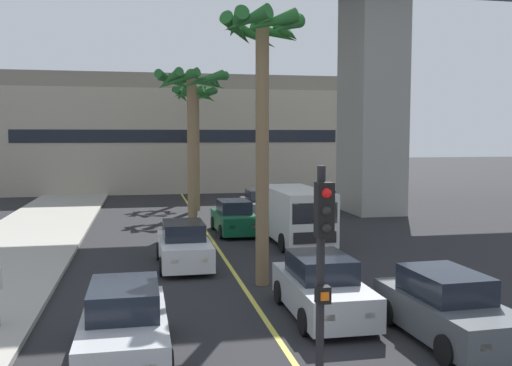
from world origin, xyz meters
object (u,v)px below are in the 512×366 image
(palm_tree_near_median, at_px, (262,70))
(palm_tree_far_median, at_px, (192,101))
(car_queue_sixth, at_px, (447,309))
(delivery_van, at_px, (296,214))
(car_queue_front, at_px, (184,246))
(car_queue_second, at_px, (322,288))
(car_queue_third, at_px, (124,326))
(car_queue_fourth, at_px, (260,204))
(palm_tree_farthest_median, at_px, (196,112))
(palm_tree_mid_median, at_px, (193,109))
(traffic_light_median_near, at_px, (322,272))
(car_queue_fifth, at_px, (234,218))

(palm_tree_near_median, height_order, palm_tree_far_median, palm_tree_near_median)
(car_queue_sixth, xyz_separation_m, delivery_van, (-0.34, 11.74, 0.57))
(car_queue_front, height_order, car_queue_second, same)
(car_queue_third, relative_size, car_queue_fourth, 1.00)
(palm_tree_near_median, bearing_deg, car_queue_third, -127.00)
(car_queue_front, relative_size, car_queue_second, 1.00)
(palm_tree_farthest_median, bearing_deg, car_queue_front, -97.02)
(car_queue_third, bearing_deg, palm_tree_mid_median, 82.20)
(traffic_light_median_near, distance_m, palm_tree_near_median, 10.31)
(car_queue_front, relative_size, car_queue_fifth, 1.00)
(car_queue_sixth, height_order, palm_tree_farthest_median, palm_tree_farthest_median)
(car_queue_third, height_order, car_queue_fifth, same)
(traffic_light_median_near, bearing_deg, car_queue_front, 94.83)
(delivery_van, distance_m, palm_tree_farthest_median, 13.07)
(car_queue_fifth, relative_size, palm_tree_far_median, 0.53)
(car_queue_fifth, xyz_separation_m, palm_tree_near_median, (-0.64, -9.36, 5.85))
(car_queue_fifth, height_order, palm_tree_near_median, palm_tree_near_median)
(palm_tree_mid_median, relative_size, palm_tree_far_median, 1.04)
(car_queue_third, relative_size, traffic_light_median_near, 0.98)
(palm_tree_mid_median, distance_m, palm_tree_far_median, 12.54)
(palm_tree_farthest_median, bearing_deg, car_queue_fifth, -83.58)
(palm_tree_mid_median, bearing_deg, traffic_light_median_near, -91.93)
(car_queue_fifth, xyz_separation_m, traffic_light_median_near, (-1.76, -18.85, 1.99))
(car_queue_front, xyz_separation_m, car_queue_fourth, (5.10, 11.36, 0.00))
(car_queue_second, relative_size, traffic_light_median_near, 0.98)
(traffic_light_median_near, bearing_deg, car_queue_fourth, 80.39)
(car_queue_third, xyz_separation_m, car_queue_fifth, (4.62, 14.64, 0.00))
(car_queue_third, relative_size, car_queue_fifth, 0.99)
(car_queue_third, bearing_deg, traffic_light_median_near, -55.77)
(car_queue_front, distance_m, car_queue_third, 8.49)
(car_queue_front, distance_m, car_queue_fourth, 12.45)
(car_queue_front, height_order, palm_tree_near_median, palm_tree_near_median)
(car_queue_third, bearing_deg, palm_tree_far_median, 80.33)
(car_queue_fourth, xyz_separation_m, palm_tree_near_median, (-2.92, -14.37, 5.85))
(delivery_van, bearing_deg, traffic_light_median_near, -103.94)
(car_queue_second, xyz_separation_m, palm_tree_farthest_median, (-1.22, 21.28, 5.31))
(palm_tree_near_median, bearing_deg, car_queue_sixth, -60.60)
(delivery_van, bearing_deg, car_queue_front, -147.17)
(palm_tree_near_median, bearing_deg, car_queue_fourth, 78.52)
(car_queue_second, xyz_separation_m, traffic_light_median_near, (-2.01, -6.20, 1.99))
(car_queue_fourth, bearing_deg, delivery_van, -91.00)
(car_queue_fourth, bearing_deg, car_queue_second, -96.56)
(car_queue_fifth, bearing_deg, palm_tree_mid_median, 92.53)
(car_queue_fifth, height_order, palm_tree_far_median, palm_tree_far_median)
(palm_tree_near_median, height_order, palm_tree_mid_median, palm_tree_near_median)
(palm_tree_mid_median, relative_size, palm_tree_farthest_median, 1.06)
(car_queue_sixth, bearing_deg, traffic_light_median_near, -136.90)
(delivery_van, xyz_separation_m, palm_tree_far_median, (-3.93, 5.11, 5.01))
(palm_tree_mid_median, bearing_deg, car_queue_second, -88.12)
(delivery_van, relative_size, palm_tree_near_median, 0.63)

